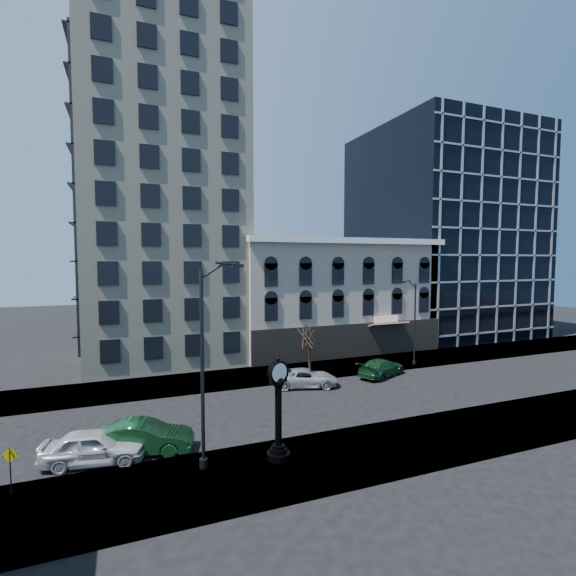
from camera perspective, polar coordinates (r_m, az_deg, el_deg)
name	(u,v)px	position (r m, az deg, el deg)	size (l,w,h in m)	color
ground	(282,407)	(30.06, -0.78, -15.98)	(160.00, 160.00, 0.00)	black
sidewalk_far	(250,376)	(37.28, -5.24, -11.96)	(160.00, 6.00, 0.12)	gray
sidewalk_near	(337,457)	(23.31, 6.76, -21.94)	(160.00, 6.00, 0.12)	gray
cream_tower	(162,172)	(46.42, -16.87, 15.00)	(15.90, 15.40, 42.50)	beige
victorian_row	(331,297)	(47.91, 5.92, -1.23)	(22.60, 11.19, 12.50)	#A69B89
glass_office	(441,233)	(63.43, 20.16, 7.02)	(20.00, 20.15, 28.00)	black
street_clock	(278,413)	(21.95, -1.33, -16.71)	(1.19, 1.19, 5.23)	black
street_lamp_near	(216,310)	(20.44, -9.81, -2.92)	(2.61, 0.83, 10.18)	black
street_lamp_far	(411,300)	(41.31, 16.53, -1.58)	(2.10, 0.83, 8.34)	black
bare_tree_far	(310,330)	(36.99, 2.99, -5.75)	(3.03, 3.03, 5.20)	black
warning_sign	(10,462)	(22.70, -33.75, -19.20)	(0.67, 0.10, 2.07)	black
car_near_a	(94,447)	(24.38, -24.98, -19.06)	(2.00, 4.98, 1.70)	silver
car_near_b	(144,437)	(24.59, -19.15, -18.72)	(1.78, 5.10, 1.68)	#143F1E
car_far_a	(306,378)	(34.35, 2.45, -12.18)	(2.39, 5.19, 1.44)	#A5A8AD
car_far_b	(382,368)	(38.21, 12.67, -10.56)	(2.13, 5.23, 1.52)	#143F1E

